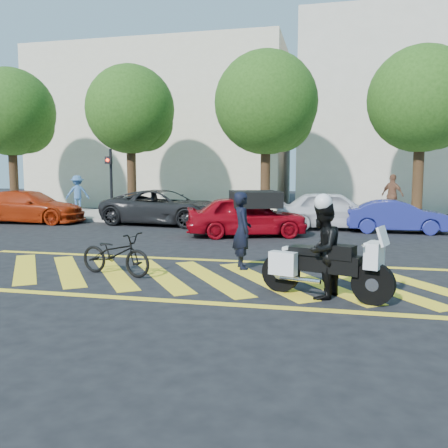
% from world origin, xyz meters
% --- Properties ---
extents(ground, '(90.00, 90.00, 0.00)m').
position_xyz_m(ground, '(0.00, 0.00, 0.00)').
color(ground, black).
rests_on(ground, ground).
extents(sidewalk, '(60.00, 5.00, 0.15)m').
position_xyz_m(sidewalk, '(0.00, 12.00, 0.07)').
color(sidewalk, '#9E998E').
rests_on(sidewalk, ground).
extents(crosswalk, '(12.33, 4.00, 0.01)m').
position_xyz_m(crosswalk, '(-0.04, 0.00, 0.00)').
color(crosswalk, yellow).
rests_on(crosswalk, ground).
extents(building_left, '(16.00, 8.00, 10.00)m').
position_xyz_m(building_left, '(-8.00, 21.00, 5.00)').
color(building_left, beige).
rests_on(building_left, ground).
extents(building_right, '(16.00, 8.00, 11.00)m').
position_xyz_m(building_right, '(9.00, 21.00, 5.50)').
color(building_right, beige).
rests_on(building_right, ground).
extents(tree_far_left, '(4.40, 4.40, 7.41)m').
position_xyz_m(tree_far_left, '(-12.87, 12.06, 5.05)').
color(tree_far_left, black).
rests_on(tree_far_left, ground).
extents(tree_left, '(4.20, 4.20, 7.26)m').
position_xyz_m(tree_left, '(-6.37, 12.06, 4.99)').
color(tree_left, black).
rests_on(tree_left, ground).
extents(tree_center, '(4.60, 4.60, 7.56)m').
position_xyz_m(tree_center, '(0.13, 12.06, 5.10)').
color(tree_center, black).
rests_on(tree_center, ground).
extents(tree_right, '(4.40, 4.40, 7.41)m').
position_xyz_m(tree_right, '(6.63, 12.06, 5.05)').
color(tree_right, black).
rests_on(tree_right, ground).
extents(signal_pole, '(0.28, 0.43, 3.20)m').
position_xyz_m(signal_pole, '(-6.50, 9.74, 1.92)').
color(signal_pole, black).
rests_on(signal_pole, ground).
extents(officer_bike, '(0.64, 0.76, 1.76)m').
position_xyz_m(officer_bike, '(0.98, 1.06, 0.88)').
color(officer_bike, black).
rests_on(officer_bike, ground).
extents(bicycle, '(1.86, 1.02, 0.93)m').
position_xyz_m(bicycle, '(-1.54, -0.21, 0.46)').
color(bicycle, black).
rests_on(bicycle, ground).
extents(police_motorcycle, '(2.31, 1.20, 1.06)m').
position_xyz_m(police_motorcycle, '(2.82, -1.10, 0.58)').
color(police_motorcycle, black).
rests_on(police_motorcycle, ground).
extents(officer_moto, '(0.88, 0.99, 1.69)m').
position_xyz_m(officer_moto, '(2.80, -1.12, 0.85)').
color(officer_moto, black).
rests_on(officer_moto, ground).
extents(red_convertible, '(4.43, 2.84, 1.40)m').
position_xyz_m(red_convertible, '(0.12, 6.45, 0.70)').
color(red_convertible, maroon).
rests_on(red_convertible, ground).
extents(parked_left, '(4.90, 2.21, 1.39)m').
position_xyz_m(parked_left, '(-9.79, 8.63, 0.70)').
color(parked_left, '#A4260A').
rests_on(parked_left, ground).
extents(parked_mid_left, '(5.50, 3.06, 1.46)m').
position_xyz_m(parked_mid_left, '(-3.84, 9.20, 0.73)').
color(parked_mid_left, black).
rests_on(parked_mid_left, ground).
extents(parked_mid_right, '(4.46, 2.05, 1.48)m').
position_xyz_m(parked_mid_right, '(3.01, 9.11, 0.74)').
color(parked_mid_right, silver).
rests_on(parked_mid_right, ground).
extents(parked_right, '(3.59, 1.27, 1.18)m').
position_xyz_m(parked_right, '(5.30, 8.63, 0.59)').
color(parked_right, navy).
rests_on(parked_right, ground).
extents(pedestrian_left, '(1.38, 1.25, 1.86)m').
position_xyz_m(pedestrian_left, '(-10.18, 13.31, 1.08)').
color(pedestrian_left, '#39649F').
rests_on(pedestrian_left, sidewalk).
extents(pedestrian_right, '(1.16, 1.11, 1.94)m').
position_xyz_m(pedestrian_right, '(5.71, 13.70, 1.12)').
color(pedestrian_right, brown).
rests_on(pedestrian_right, sidewalk).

